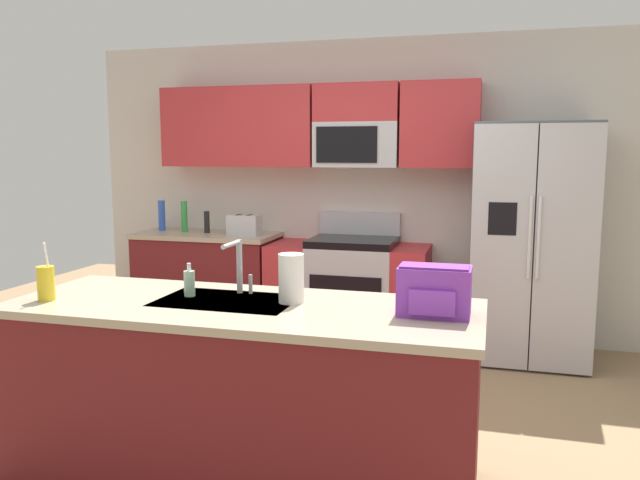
# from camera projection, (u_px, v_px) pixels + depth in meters

# --- Properties ---
(ground_plane) EXTENTS (9.00, 9.00, 0.00)m
(ground_plane) POSITION_uv_depth(u_px,v_px,m) (297.00, 429.00, 3.70)
(ground_plane) COLOR #997A56
(ground_plane) RESTS_ON ground
(kitchen_wall_unit) EXTENTS (5.20, 0.43, 2.60)m
(kitchen_wall_unit) POSITION_uv_depth(u_px,v_px,m) (352.00, 170.00, 5.52)
(kitchen_wall_unit) COLOR beige
(kitchen_wall_unit) RESTS_ON ground
(back_counter) EXTENTS (1.28, 0.63, 0.90)m
(back_counter) POSITION_uv_depth(u_px,v_px,m) (208.00, 281.00, 5.74)
(back_counter) COLOR maroon
(back_counter) RESTS_ON ground
(range_oven) EXTENTS (1.36, 0.61, 1.10)m
(range_oven) POSITION_uv_depth(u_px,v_px,m) (349.00, 290.00, 5.39)
(range_oven) COLOR #B7BABF
(range_oven) RESTS_ON ground
(refrigerator) EXTENTS (0.90, 0.76, 1.85)m
(refrigerator) POSITION_uv_depth(u_px,v_px,m) (531.00, 243.00, 4.86)
(refrigerator) COLOR #4C4F54
(refrigerator) RESTS_ON ground
(island_counter) EXTENTS (2.30, 0.85, 0.90)m
(island_counter) POSITION_uv_depth(u_px,v_px,m) (243.00, 392.00, 3.08)
(island_counter) COLOR maroon
(island_counter) RESTS_ON ground
(toaster) EXTENTS (0.28, 0.16, 0.18)m
(toaster) POSITION_uv_depth(u_px,v_px,m) (244.00, 225.00, 5.51)
(toaster) COLOR #B7BABF
(toaster) RESTS_ON back_counter
(pepper_mill) EXTENTS (0.05, 0.05, 0.20)m
(pepper_mill) POSITION_uv_depth(u_px,v_px,m) (207.00, 222.00, 5.66)
(pepper_mill) COLOR black
(pepper_mill) RESTS_ON back_counter
(bottle_blue) EXTENTS (0.06, 0.06, 0.28)m
(bottle_blue) POSITION_uv_depth(u_px,v_px,m) (162.00, 215.00, 5.84)
(bottle_blue) COLOR blue
(bottle_blue) RESTS_ON back_counter
(bottle_green) EXTENTS (0.06, 0.06, 0.28)m
(bottle_green) POSITION_uv_depth(u_px,v_px,m) (184.00, 216.00, 5.74)
(bottle_green) COLOR green
(bottle_green) RESTS_ON back_counter
(sink_faucet) EXTENTS (0.09, 0.21, 0.28)m
(sink_faucet) POSITION_uv_depth(u_px,v_px,m) (238.00, 262.00, 3.20)
(sink_faucet) COLOR #B7BABF
(sink_faucet) RESTS_ON island_counter
(drink_cup_yellow) EXTENTS (0.08, 0.08, 0.29)m
(drink_cup_yellow) POSITION_uv_depth(u_px,v_px,m) (46.00, 283.00, 3.08)
(drink_cup_yellow) COLOR yellow
(drink_cup_yellow) RESTS_ON island_counter
(soap_dispenser) EXTENTS (0.06, 0.06, 0.17)m
(soap_dispenser) POSITION_uv_depth(u_px,v_px,m) (189.00, 283.00, 3.17)
(soap_dispenser) COLOR #A5D8B2
(soap_dispenser) RESTS_ON island_counter
(paper_towel_roll) EXTENTS (0.12, 0.12, 0.24)m
(paper_towel_roll) POSITION_uv_depth(u_px,v_px,m) (291.00, 278.00, 3.03)
(paper_towel_roll) COLOR white
(paper_towel_roll) RESTS_ON island_counter
(backpack) EXTENTS (0.32, 0.22, 0.23)m
(backpack) POSITION_uv_depth(u_px,v_px,m) (434.00, 290.00, 2.79)
(backpack) COLOR purple
(backpack) RESTS_ON island_counter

